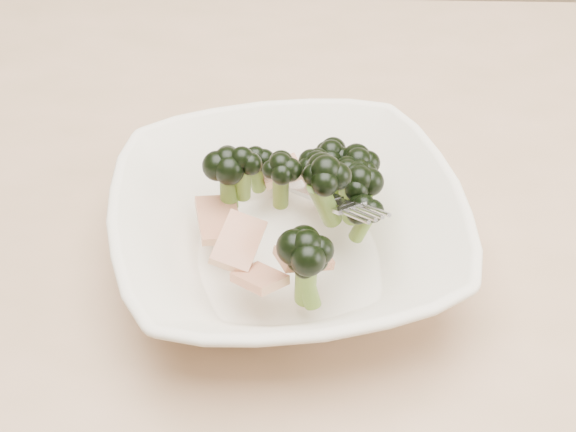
% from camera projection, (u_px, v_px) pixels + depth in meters
% --- Properties ---
extents(dining_table, '(1.20, 0.80, 0.75)m').
position_uv_depth(dining_table, '(297.00, 283.00, 0.78)').
color(dining_table, tan).
rests_on(dining_table, ground).
extents(broccoli_dish, '(0.33, 0.33, 0.12)m').
position_uv_depth(broccoli_dish, '(290.00, 226.00, 0.64)').
color(broccoli_dish, '#EEE1C9').
rests_on(broccoli_dish, dining_table).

